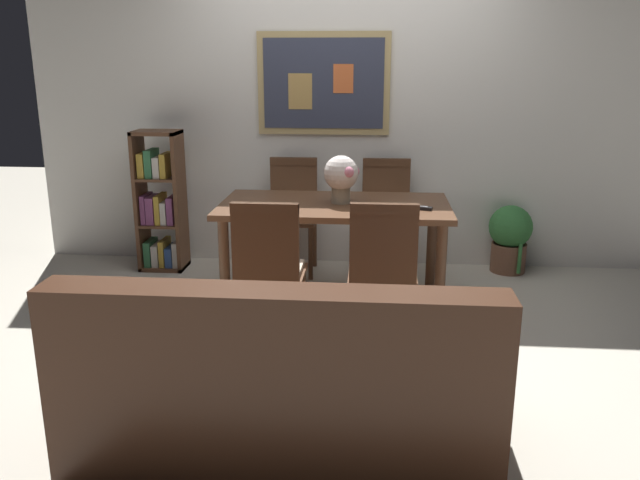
# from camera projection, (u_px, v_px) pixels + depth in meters

# --- Properties ---
(ground_plane) EXTENTS (12.00, 12.00, 0.00)m
(ground_plane) POSITION_uv_depth(u_px,v_px,m) (336.00, 326.00, 4.18)
(ground_plane) COLOR beige
(wall_back_with_painting) EXTENTS (5.20, 0.14, 2.60)m
(wall_back_with_painting) POSITION_uv_depth(u_px,v_px,m) (348.00, 106.00, 5.22)
(wall_back_with_painting) COLOR silver
(wall_back_with_painting) RESTS_ON ground_plane
(dining_table) EXTENTS (1.56, 0.84, 0.73)m
(dining_table) POSITION_uv_depth(u_px,v_px,m) (335.00, 217.00, 4.40)
(dining_table) COLOR brown
(dining_table) RESTS_ON ground_plane
(dining_chair_near_right) EXTENTS (0.40, 0.41, 0.91)m
(dining_chair_near_right) POSITION_uv_depth(u_px,v_px,m) (383.00, 263.00, 3.72)
(dining_chair_near_right) COLOR brown
(dining_chair_near_right) RESTS_ON ground_plane
(dining_chair_far_right) EXTENTS (0.40, 0.41, 0.91)m
(dining_chair_far_right) POSITION_uv_depth(u_px,v_px,m) (386.00, 207.00, 5.13)
(dining_chair_far_right) COLOR brown
(dining_chair_far_right) RESTS_ON ground_plane
(dining_chair_far_left) EXTENTS (0.40, 0.41, 0.91)m
(dining_chair_far_left) POSITION_uv_depth(u_px,v_px,m) (292.00, 205.00, 5.18)
(dining_chair_far_left) COLOR brown
(dining_chair_far_left) RESTS_ON ground_plane
(dining_chair_near_left) EXTENTS (0.40, 0.41, 0.91)m
(dining_chair_near_left) POSITION_uv_depth(u_px,v_px,m) (269.00, 262.00, 3.73)
(dining_chair_near_left) COLOR brown
(dining_chair_near_left) RESTS_ON ground_plane
(leather_couch) EXTENTS (1.80, 0.84, 0.84)m
(leather_couch) POSITION_uv_depth(u_px,v_px,m) (283.00, 384.00, 2.79)
(leather_couch) COLOR #472819
(leather_couch) RESTS_ON ground_plane
(bookshelf) EXTENTS (0.36, 0.28, 1.13)m
(bookshelf) POSITION_uv_depth(u_px,v_px,m) (161.00, 207.00, 5.22)
(bookshelf) COLOR brown
(bookshelf) RESTS_ON ground_plane
(potted_ivy) EXTENTS (0.35, 0.35, 0.55)m
(potted_ivy) POSITION_uv_depth(u_px,v_px,m) (510.00, 237.00, 5.19)
(potted_ivy) COLOR brown
(potted_ivy) RESTS_ON ground_plane
(flower_vase) EXTENTS (0.24, 0.24, 0.32)m
(flower_vase) POSITION_uv_depth(u_px,v_px,m) (341.00, 175.00, 4.34)
(flower_vase) COLOR tan
(flower_vase) RESTS_ON dining_table
(tv_remote) EXTENTS (0.16, 0.09, 0.02)m
(tv_remote) POSITION_uv_depth(u_px,v_px,m) (420.00, 208.00, 4.19)
(tv_remote) COLOR black
(tv_remote) RESTS_ON dining_table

